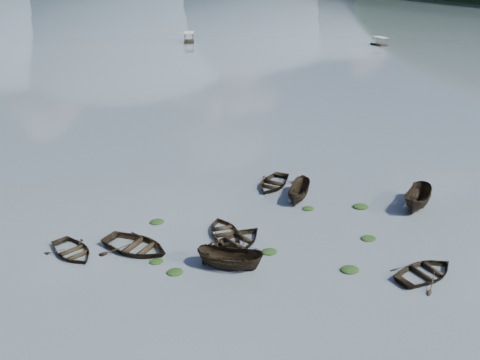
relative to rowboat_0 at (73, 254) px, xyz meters
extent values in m
plane|color=#4C585F|center=(11.91, -6.70, 0.00)|extent=(2400.00, 2400.00, 0.00)
imported|color=black|center=(0.00, 0.00, 0.00)|extent=(4.47, 4.77, 0.80)
imported|color=black|center=(10.65, -0.80, 0.00)|extent=(5.38, 5.19, 0.91)
imported|color=black|center=(9.73, -3.38, 0.00)|extent=(4.43, 3.14, 1.60)
imported|color=black|center=(10.01, 0.73, 0.00)|extent=(3.21, 4.21, 0.81)
imported|color=black|center=(21.08, -6.24, 0.00)|extent=(4.97, 4.24, 0.87)
imported|color=black|center=(25.27, 2.18, 0.00)|extent=(4.33, 4.59, 1.77)
imported|color=black|center=(3.99, -0.23, 0.00)|extent=(5.93, 5.69, 1.00)
imported|color=black|center=(15.29, 8.11, 0.00)|extent=(5.17, 5.47, 0.92)
imported|color=black|center=(16.68, 5.32, 0.00)|extent=(3.17, 4.12, 1.50)
ellipsoid|color=black|center=(6.38, -3.27, 0.00)|extent=(1.01, 0.83, 0.22)
ellipsoid|color=black|center=(12.52, -2.08, 0.00)|extent=(1.05, 0.84, 0.23)
ellipsoid|color=black|center=(16.85, -4.92, 0.00)|extent=(1.16, 0.93, 0.25)
ellipsoid|color=black|center=(16.89, 3.38, 0.00)|extent=(0.92, 0.77, 0.20)
ellipsoid|color=black|center=(19.55, -1.64, 0.00)|extent=(1.06, 0.84, 0.22)
ellipsoid|color=black|center=(5.30, -1.91, 0.00)|extent=(0.90, 0.72, 0.19)
ellipsoid|color=black|center=(5.42, 3.30, 0.00)|extent=(1.06, 0.89, 0.22)
ellipsoid|color=black|center=(20.98, 2.95, 0.00)|extent=(1.23, 0.98, 0.27)
camera|label=1|loc=(6.06, -27.18, 16.40)|focal=35.00mm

